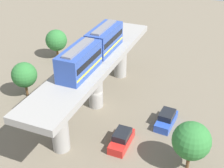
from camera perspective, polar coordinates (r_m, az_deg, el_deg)
ground_plane at (r=41.82m, az=-2.96°, el=-4.01°), size 120.00×120.00×0.00m
viaduct at (r=39.05m, az=-3.16°, el=2.42°), size 5.20×28.00×6.99m
train at (r=37.30m, az=-3.58°, el=6.48°), size 2.64×13.55×3.24m
parked_car_blue at (r=38.61m, az=10.06°, el=-6.49°), size 2.08×4.31×1.76m
parked_car_red at (r=35.16m, az=1.81°, el=-10.25°), size 1.80×4.20×1.76m
tree_near_viaduct at (r=54.29m, az=-10.30°, el=7.97°), size 3.70×3.70×5.14m
tree_mid_lot at (r=43.79m, az=-15.96°, el=1.62°), size 3.52×3.52×5.14m
tree_far_corner at (r=31.63m, az=14.53°, el=-10.17°), size 3.89×3.89×5.54m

